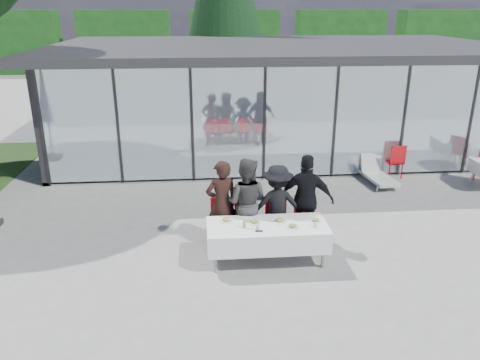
% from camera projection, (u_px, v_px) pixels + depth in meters
% --- Properties ---
extents(ground, '(90.00, 90.00, 0.00)m').
position_uv_depth(ground, '(239.00, 251.00, 9.34)').
color(ground, gray).
rests_on(ground, ground).
extents(pavilion, '(14.80, 8.80, 3.44)m').
position_uv_depth(pavilion, '(276.00, 81.00, 16.38)').
color(pavilion, gray).
rests_on(pavilion, ground).
extents(treeline, '(62.50, 2.00, 4.40)m').
position_uv_depth(treeline, '(180.00, 41.00, 34.57)').
color(treeline, '#133D15').
rests_on(treeline, ground).
extents(dining_table, '(2.26, 0.96, 0.75)m').
position_uv_depth(dining_table, '(267.00, 235.00, 8.80)').
color(dining_table, white).
rests_on(dining_table, ground).
extents(diner_a, '(0.80, 0.80, 1.80)m').
position_uv_depth(diner_a, '(222.00, 204.00, 9.29)').
color(diner_a, black).
rests_on(diner_a, ground).
extents(diner_chair_a, '(0.44, 0.44, 0.97)m').
position_uv_depth(diner_chair_a, '(222.00, 220.00, 9.43)').
color(diner_chair_a, red).
rests_on(diner_chair_a, ground).
extents(diner_b, '(1.13, 1.13, 1.83)m').
position_uv_depth(diner_b, '(246.00, 202.00, 9.32)').
color(diner_b, '#444444').
rests_on(diner_b, ground).
extents(diner_chair_b, '(0.44, 0.44, 0.97)m').
position_uv_depth(diner_chair_b, '(246.00, 219.00, 9.47)').
color(diner_chair_b, red).
rests_on(diner_chair_b, ground).
extents(diner_c, '(1.10, 1.10, 1.67)m').
position_uv_depth(diner_c, '(277.00, 205.00, 9.40)').
color(diner_c, black).
rests_on(diner_c, ground).
extents(diner_chair_c, '(0.44, 0.44, 0.97)m').
position_uv_depth(diner_chair_c, '(276.00, 218.00, 9.52)').
color(diner_chair_c, red).
rests_on(diner_chair_c, ground).
extents(diner_d, '(1.39, 1.39, 1.86)m').
position_uv_depth(diner_d, '(306.00, 199.00, 9.42)').
color(diner_d, black).
rests_on(diner_d, ground).
extents(diner_chair_d, '(0.44, 0.44, 0.97)m').
position_uv_depth(diner_chair_d, '(305.00, 217.00, 9.57)').
color(diner_chair_d, red).
rests_on(diner_chair_d, ground).
extents(plate_a, '(0.25, 0.25, 0.07)m').
position_uv_depth(plate_a, '(226.00, 220.00, 8.86)').
color(plate_a, white).
rests_on(plate_a, dining_table).
extents(plate_b, '(0.25, 0.25, 0.07)m').
position_uv_depth(plate_b, '(255.00, 222.00, 8.78)').
color(plate_b, white).
rests_on(plate_b, dining_table).
extents(plate_c, '(0.25, 0.25, 0.07)m').
position_uv_depth(plate_c, '(280.00, 221.00, 8.84)').
color(plate_c, white).
rests_on(plate_c, dining_table).
extents(plate_d, '(0.25, 0.25, 0.07)m').
position_uv_depth(plate_d, '(315.00, 220.00, 8.86)').
color(plate_d, white).
rests_on(plate_d, dining_table).
extents(plate_extra, '(0.25, 0.25, 0.07)m').
position_uv_depth(plate_extra, '(293.00, 226.00, 8.61)').
color(plate_extra, white).
rests_on(plate_extra, dining_table).
extents(juice_bottle, '(0.06, 0.06, 0.14)m').
position_uv_depth(juice_bottle, '(245.00, 224.00, 8.59)').
color(juice_bottle, '#88C351').
rests_on(juice_bottle, dining_table).
extents(drinking_glasses, '(1.14, 0.07, 0.10)m').
position_uv_depth(drinking_glasses, '(287.00, 226.00, 8.55)').
color(drinking_glasses, silver).
rests_on(drinking_glasses, dining_table).
extents(folded_eyeglasses, '(0.14, 0.03, 0.01)m').
position_uv_depth(folded_eyeglasses, '(259.00, 231.00, 8.46)').
color(folded_eyeglasses, black).
rests_on(folded_eyeglasses, dining_table).
extents(spare_chair_b, '(0.47, 0.47, 0.97)m').
position_uv_depth(spare_chair_b, '(396.00, 160.00, 13.13)').
color(spare_chair_b, red).
rests_on(spare_chair_b, ground).
extents(lounger, '(0.75, 1.39, 0.72)m').
position_uv_depth(lounger, '(377.00, 173.00, 12.90)').
color(lounger, silver).
rests_on(lounger, ground).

